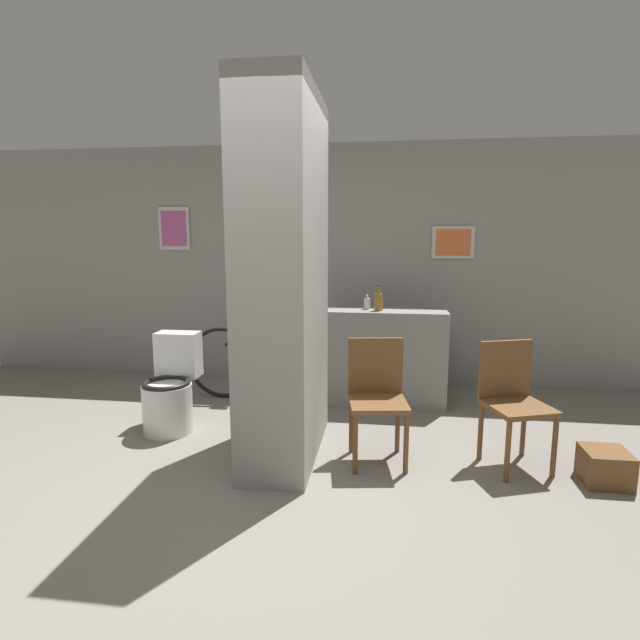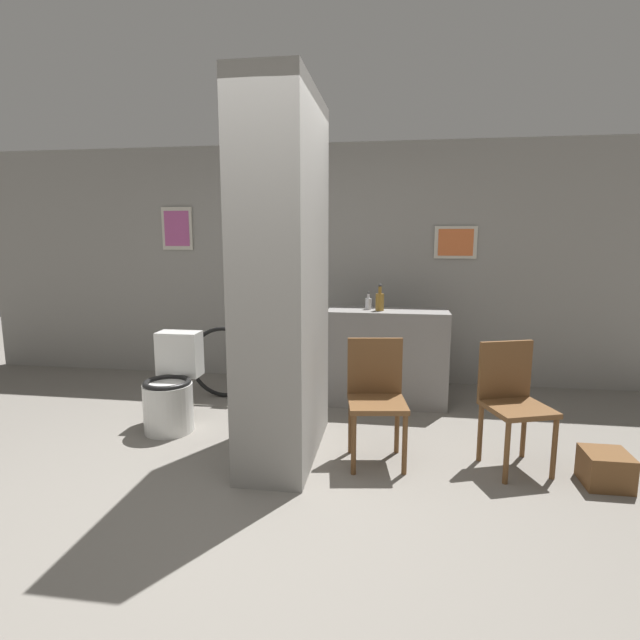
% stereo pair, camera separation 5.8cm
% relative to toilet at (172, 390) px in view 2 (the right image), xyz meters
% --- Properties ---
extents(ground_plane, '(14.00, 14.00, 0.00)m').
position_rel_toilet_xyz_m(ground_plane, '(0.97, -0.93, -0.33)').
color(ground_plane, slate).
extents(wall_back, '(8.00, 0.09, 2.60)m').
position_rel_toilet_xyz_m(wall_back, '(0.97, 1.70, 0.97)').
color(wall_back, gray).
rests_on(wall_back, ground_plane).
extents(pillar_center, '(0.51, 1.23, 2.60)m').
position_rel_toilet_xyz_m(pillar_center, '(1.06, -0.31, 0.97)').
color(pillar_center, gray).
rests_on(pillar_center, ground_plane).
extents(counter_shelf, '(1.14, 0.44, 0.92)m').
position_rel_toilet_xyz_m(counter_shelf, '(1.79, 0.91, 0.13)').
color(counter_shelf, gray).
rests_on(counter_shelf, ground_plane).
extents(toilet, '(0.41, 0.57, 0.80)m').
position_rel_toilet_xyz_m(toilet, '(0.00, 0.00, 0.00)').
color(toilet, silver).
rests_on(toilet, ground_plane).
extents(chair_near_pillar, '(0.46, 0.46, 0.88)m').
position_rel_toilet_xyz_m(chair_near_pillar, '(1.73, -0.35, 0.17)').
color(chair_near_pillar, brown).
rests_on(chair_near_pillar, ground_plane).
extents(chair_by_doorway, '(0.51, 0.51, 0.88)m').
position_rel_toilet_xyz_m(chair_by_doorway, '(2.68, -0.31, 0.17)').
color(chair_by_doorway, brown).
rests_on(chair_by_doorway, ground_plane).
extents(bicycle, '(1.69, 0.42, 0.78)m').
position_rel_toilet_xyz_m(bicycle, '(0.65, 0.85, 0.05)').
color(bicycle, black).
rests_on(bicycle, ground_plane).
extents(bottle_tall, '(0.08, 0.08, 0.26)m').
position_rel_toilet_xyz_m(bottle_tall, '(1.71, 0.86, 0.69)').
color(bottle_tall, olive).
rests_on(bottle_tall, counter_shelf).
extents(bottle_short, '(0.06, 0.06, 0.17)m').
position_rel_toilet_xyz_m(bottle_short, '(1.60, 0.93, 0.65)').
color(bottle_short, silver).
rests_on(bottle_short, counter_shelf).
extents(floor_crate, '(0.28, 0.28, 0.23)m').
position_rel_toilet_xyz_m(floor_crate, '(3.24, -0.52, -0.22)').
color(floor_crate, brown).
rests_on(floor_crate, ground_plane).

